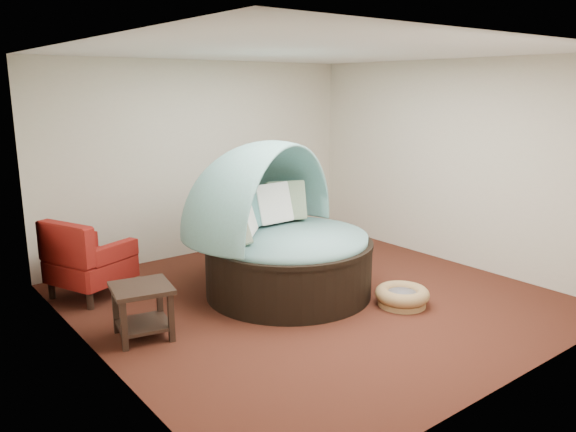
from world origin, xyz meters
TOP-DOWN VIEW (x-y plane):
  - floor at (0.00, 0.00)m, footprint 5.00×5.00m
  - wall_back at (0.00, 2.50)m, footprint 5.00×0.00m
  - wall_front at (0.00, -2.50)m, footprint 5.00×0.00m
  - wall_left at (-2.50, 0.00)m, footprint 0.00×5.00m
  - wall_right at (2.50, 0.00)m, footprint 0.00×5.00m
  - ceiling at (0.00, 0.00)m, footprint 5.00×5.00m
  - canopy_daybed at (-0.16, 0.42)m, footprint 2.66×2.63m
  - pet_basket at (0.66, -0.80)m, footprint 0.75×0.75m
  - red_armchair at (-2.06, 1.67)m, footprint 1.06×1.06m
  - side_table at (-2.00, 0.23)m, footprint 0.66×0.66m

SIDE VIEW (x-z plane):
  - floor at x=0.00m, z-range 0.00..0.00m
  - pet_basket at x=0.66m, z-range 0.00..0.22m
  - side_table at x=-2.00m, z-range 0.08..0.62m
  - red_armchair at x=-2.06m, z-range -0.04..0.91m
  - canopy_daybed at x=-0.16m, z-range -0.07..1.76m
  - wall_back at x=0.00m, z-range -1.10..3.90m
  - wall_front at x=0.00m, z-range -1.10..3.90m
  - wall_left at x=-2.50m, z-range -1.10..3.90m
  - wall_right at x=2.50m, z-range -1.10..3.90m
  - ceiling at x=0.00m, z-range 2.80..2.80m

